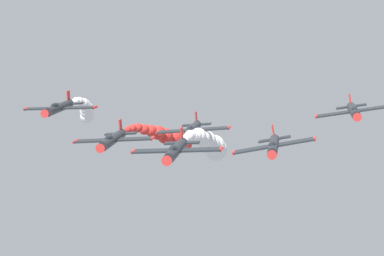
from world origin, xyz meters
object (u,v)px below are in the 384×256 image
(airplane_right_outer, at_px, (354,111))
(airplane_trailing, at_px, (59,108))
(airplane_lead, at_px, (176,150))
(airplane_left_outer, at_px, (192,130))
(airplane_right_inner, at_px, (112,140))
(airplane_left_inner, at_px, (273,145))

(airplane_right_outer, xyz_separation_m, airplane_trailing, (37.10, 1.28, -0.10))
(airplane_lead, relative_size, airplane_left_outer, 1.00)
(airplane_right_outer, bearing_deg, airplane_right_inner, 19.64)
(airplane_lead, bearing_deg, airplane_left_outer, -87.61)
(airplane_right_inner, bearing_deg, airplane_right_outer, -160.36)
(airplane_right_inner, distance_m, airplane_left_outer, 12.18)
(airplane_lead, height_order, airplane_left_inner, airplane_lead)
(airplane_left_inner, height_order, airplane_right_inner, airplane_right_inner)
(airplane_left_outer, distance_m, airplane_right_outer, 20.11)
(airplane_right_outer, height_order, airplane_trailing, airplane_right_outer)
(airplane_left_outer, xyz_separation_m, airplane_right_outer, (-19.92, -0.82, 2.66))
(airplane_lead, bearing_deg, airplane_right_outer, -136.33)
(airplane_right_inner, relative_size, airplane_left_outer, 1.00)
(airplane_lead, distance_m, airplane_trailing, 24.80)
(airplane_right_inner, bearing_deg, airplane_left_inner, 179.69)
(airplane_trailing, bearing_deg, airplane_right_inner, 136.46)
(airplane_lead, xyz_separation_m, airplane_left_outer, (0.73, -17.49, -0.63))
(airplane_right_outer, distance_m, airplane_trailing, 37.13)
(airplane_left_inner, distance_m, airplane_right_inner, 18.51)
(airplane_left_outer, height_order, airplane_trailing, airplane_trailing)
(airplane_lead, xyz_separation_m, airplane_left_inner, (-9.74, -8.24, -0.74))
(airplane_lead, relative_size, airplane_left_inner, 1.00)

